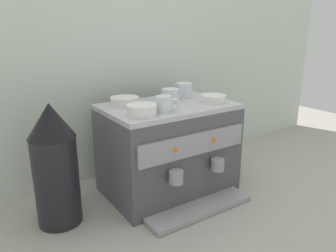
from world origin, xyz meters
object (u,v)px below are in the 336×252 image
ceramic_cup_1 (165,104)px  ceramic_cup_2 (184,90)px  espresso_machine (169,149)px  ceramic_bowl_1 (213,99)px  ceramic_bowl_0 (125,101)px  ceramic_cup_0 (171,96)px  coffee_grinder (55,164)px  ceramic_bowl_2 (142,110)px  milk_pitcher (232,153)px

ceramic_cup_1 → ceramic_cup_2: size_ratio=0.77×
espresso_machine → ceramic_cup_1: size_ratio=6.43×
espresso_machine → ceramic_bowl_1: size_ratio=5.05×
espresso_machine → ceramic_bowl_0: 0.29m
ceramic_cup_0 → coffee_grinder: coffee_grinder is taller
ceramic_bowl_2 → ceramic_cup_0: bearing=30.1°
ceramic_cup_1 → milk_pitcher: (0.50, 0.12, -0.36)m
espresso_machine → ceramic_cup_0: (0.03, 0.03, 0.23)m
ceramic_bowl_0 → ceramic_bowl_1: size_ratio=1.10×
ceramic_bowl_2 → milk_pitcher: ceramic_bowl_2 is taller
ceramic_bowl_2 → ceramic_cup_2: bearing=28.7°
coffee_grinder → milk_pitcher: size_ratio=2.98×
ceramic_cup_2 → ceramic_cup_1: bearing=-141.0°
ceramic_cup_0 → coffee_grinder: size_ratio=0.23×
ceramic_cup_1 → ceramic_bowl_1: size_ratio=0.79×
ceramic_bowl_2 → coffee_grinder: size_ratio=0.25×
ceramic_cup_1 → ceramic_cup_2: ceramic_cup_2 is taller
espresso_machine → coffee_grinder: bearing=178.3°
ceramic_cup_0 → coffee_grinder: (-0.52, -0.01, -0.20)m
ceramic_cup_1 → ceramic_bowl_2: size_ratio=0.75×
espresso_machine → ceramic_bowl_0: ceramic_bowl_0 is taller
ceramic_cup_2 → espresso_machine: bearing=-149.4°
ceramic_cup_1 → milk_pitcher: size_ratio=0.55×
ceramic_cup_1 → coffee_grinder: bearing=164.3°
ceramic_cup_0 → espresso_machine: bearing=-135.2°
ceramic_bowl_0 → ceramic_bowl_1: bearing=-24.2°
ceramic_cup_0 → ceramic_bowl_0: size_ratio=0.90×
espresso_machine → milk_pitcher: (0.42, 0.02, -0.12)m
milk_pitcher → ceramic_cup_1: bearing=-166.9°
ceramic_cup_0 → milk_pitcher: size_ratio=0.69×
milk_pitcher → ceramic_cup_0: bearing=178.3°
espresso_machine → ceramic_cup_0: size_ratio=5.10×
ceramic_bowl_1 → milk_pitcher: ceramic_bowl_1 is taller
ceramic_cup_1 → ceramic_bowl_0: bearing=112.7°
ceramic_bowl_2 → coffee_grinder: (-0.31, 0.11, -0.19)m
milk_pitcher → coffee_grinder: bearing=-179.8°
ceramic_bowl_1 → ceramic_bowl_2: 0.38m
ceramic_cup_2 → coffee_grinder: bearing=-173.8°
ceramic_cup_0 → ceramic_cup_2: (0.11, 0.05, 0.00)m
ceramic_cup_0 → ceramic_bowl_2: (-0.22, -0.12, -0.01)m
ceramic_bowl_2 → ceramic_cup_1: bearing=-2.6°
ceramic_cup_0 → coffee_grinder: 0.56m
ceramic_cup_2 → coffee_grinder: (-0.63, -0.07, -0.20)m
ceramic_bowl_0 → ceramic_cup_1: bearing=-67.3°
coffee_grinder → milk_pitcher: 0.93m
coffee_grinder → ceramic_cup_2: bearing=6.2°
ceramic_bowl_2 → coffee_grinder: 0.38m
ceramic_bowl_0 → coffee_grinder: 0.38m
ceramic_cup_1 → ceramic_bowl_0: (-0.08, 0.19, -0.02)m
ceramic_bowl_1 → milk_pitcher: (0.23, 0.09, -0.34)m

